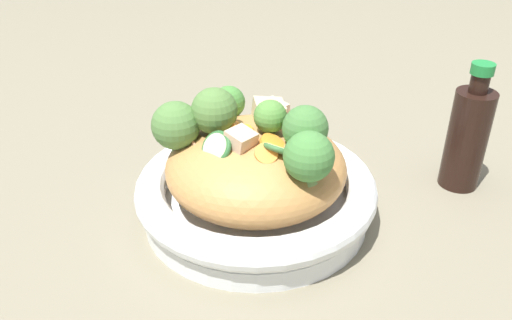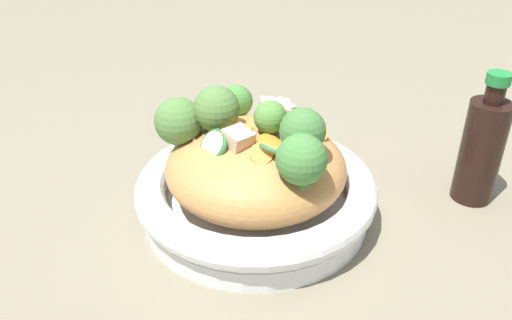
# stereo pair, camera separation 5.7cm
# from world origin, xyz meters

# --- Properties ---
(ground_plane) EXTENTS (3.00, 3.00, 0.00)m
(ground_plane) POSITION_xyz_m (0.00, 0.00, 0.00)
(ground_plane) COLOR #756E59
(serving_bowl) EXTENTS (0.27, 0.27, 0.06)m
(serving_bowl) POSITION_xyz_m (0.00, 0.00, 0.03)
(serving_bowl) COLOR white
(serving_bowl) RESTS_ON ground_plane
(noodle_heap) EXTENTS (0.20, 0.20, 0.09)m
(noodle_heap) POSITION_xyz_m (-0.00, -0.00, 0.06)
(noodle_heap) COLOR #B57F45
(noodle_heap) RESTS_ON serving_bowl
(broccoli_florets) EXTENTS (0.21, 0.15, 0.08)m
(broccoli_florets) POSITION_xyz_m (-0.00, -0.01, 0.12)
(broccoli_florets) COLOR #9AAE75
(broccoli_florets) RESTS_ON serving_bowl
(carrot_coins) EXTENTS (0.13, 0.11, 0.03)m
(carrot_coins) POSITION_xyz_m (0.00, 0.01, 0.10)
(carrot_coins) COLOR orange
(carrot_coins) RESTS_ON serving_bowl
(zucchini_slices) EXTENTS (0.15, 0.08, 0.04)m
(zucchini_slices) POSITION_xyz_m (-0.02, -0.02, 0.10)
(zucchini_slices) COLOR #C1E299
(zucchini_slices) RESTS_ON serving_bowl
(chicken_chunks) EXTENTS (0.09, 0.11, 0.04)m
(chicken_chunks) POSITION_xyz_m (-0.03, 0.03, 0.10)
(chicken_chunks) COLOR #CFB890
(chicken_chunks) RESTS_ON serving_bowl
(soy_sauce_bottle) EXTENTS (0.05, 0.05, 0.16)m
(soy_sauce_bottle) POSITION_xyz_m (0.09, 0.25, 0.07)
(soy_sauce_bottle) COLOR black
(soy_sauce_bottle) RESTS_ON ground_plane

